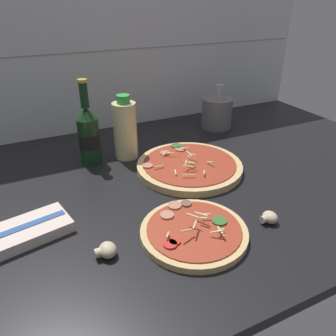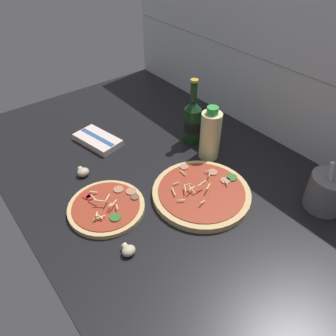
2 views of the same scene
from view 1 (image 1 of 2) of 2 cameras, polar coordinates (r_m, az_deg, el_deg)
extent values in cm
cube|color=black|center=(88.53, -0.62, -3.03)|extent=(160.00, 90.00, 2.50)
cube|color=silver|center=(119.78, -10.52, 19.53)|extent=(160.00, 1.00, 60.00)
cube|color=gray|center=(119.25, -10.45, 19.50)|extent=(156.80, 0.16, 0.30)
cylinder|color=tan|center=(69.59, 4.52, -11.05)|extent=(22.41, 22.41, 1.45)
cylinder|color=#9E3823|center=(69.04, 4.55, -10.49)|extent=(19.72, 19.72, 0.30)
cylinder|color=red|center=(65.26, 1.20, -12.68)|extent=(2.23, 2.23, 0.40)
cylinder|color=red|center=(64.66, 0.38, -13.14)|extent=(2.75, 2.75, 0.40)
cylinder|color=brown|center=(75.71, 3.18, -6.19)|extent=(2.53, 2.53, 0.40)
cylinder|color=#B7755B|center=(74.97, 1.16, -6.53)|extent=(3.18, 3.18, 0.40)
cylinder|color=#336628|center=(71.17, 8.94, -9.08)|extent=(3.24, 3.24, 0.40)
cylinder|color=#B7755B|center=(71.99, -0.18, -8.19)|extent=(3.09, 3.09, 0.40)
cylinder|color=beige|center=(67.15, 8.85, -10.74)|extent=(2.17, 1.05, 0.92)
cylinder|color=beige|center=(69.74, 5.80, -7.99)|extent=(1.86, 2.95, 0.74)
cylinder|color=beige|center=(67.96, 4.32, -8.29)|extent=(1.93, 2.50, 0.42)
cylinder|color=beige|center=(70.87, 6.69, -8.01)|extent=(2.01, 1.09, 0.42)
cylinder|color=beige|center=(66.40, 4.67, -9.85)|extent=(2.35, 2.53, 0.66)
cylinder|color=beige|center=(67.55, 9.46, -10.76)|extent=(0.94, 3.38, 0.49)
cylinder|color=beige|center=(68.98, 6.17, -8.66)|extent=(1.47, 1.79, 0.87)
cylinder|color=beige|center=(65.74, -0.05, -11.58)|extent=(1.59, 2.05, 0.86)
cylinder|color=beige|center=(66.48, 8.52, -10.90)|extent=(2.44, 1.78, 1.22)
cylinder|color=beige|center=(65.25, 3.31, -10.80)|extent=(3.23, 0.97, 1.25)
cylinder|color=tan|center=(93.46, 3.74, 0.27)|extent=(29.90, 29.90, 1.94)
cylinder|color=#9E3823|center=(92.94, 3.77, 0.88)|extent=(26.31, 26.31, 0.30)
cylinder|color=#B7755B|center=(100.28, 2.11, 3.29)|extent=(3.07, 3.07, 0.40)
cylinder|color=#B7755B|center=(90.68, -3.56, 0.40)|extent=(2.87, 2.87, 0.40)
cylinder|color=#336628|center=(102.50, 1.55, 3.87)|extent=(3.53, 3.53, 0.40)
cylinder|color=#B7755B|center=(97.91, -0.57, 2.66)|extent=(3.03, 3.03, 0.40)
cylinder|color=beige|center=(92.21, 3.53, 2.18)|extent=(0.78, 1.95, 0.73)
cylinder|color=beige|center=(91.64, 7.37, 1.02)|extent=(0.95, 2.51, 1.05)
cylinder|color=beige|center=(86.43, 6.33, -0.79)|extent=(1.57, 2.11, 0.37)
cylinder|color=beige|center=(99.82, 2.93, 3.46)|extent=(2.75, 1.58, 0.91)
cylinder|color=beige|center=(89.34, 4.00, 1.00)|extent=(1.20, 3.29, 1.23)
cylinder|color=beige|center=(88.27, 3.17, 0.94)|extent=(1.42, 1.68, 0.96)
cylinder|color=beige|center=(89.15, -1.82, 0.23)|extent=(2.94, 0.38, 0.45)
cylinder|color=beige|center=(93.64, 4.17, 2.44)|extent=(1.72, 2.92, 0.57)
cylinder|color=beige|center=(95.98, -0.59, 2.54)|extent=(1.96, 1.26, 0.99)
cylinder|color=beige|center=(95.96, 0.41, 2.58)|extent=(2.11, 2.31, 0.78)
cylinder|color=beige|center=(89.58, 4.05, 0.77)|extent=(2.69, 0.40, 1.24)
cylinder|color=beige|center=(85.00, 3.70, -1.27)|extent=(3.26, 1.65, 0.49)
cylinder|color=beige|center=(87.73, 3.63, 0.28)|extent=(2.80, 1.99, 0.42)
cylinder|color=beige|center=(86.29, 1.32, -0.73)|extent=(0.96, 1.94, 0.79)
cylinder|color=beige|center=(91.52, 3.76, 2.47)|extent=(0.39, 3.30, 0.73)
cylinder|color=#143819|center=(98.10, -13.52, 4.64)|extent=(6.10, 6.10, 13.44)
cone|color=#143819|center=(95.20, -14.08, 9.22)|extent=(6.10, 6.10, 3.18)
cylinder|color=#143819|center=(93.73, -14.44, 12.17)|extent=(2.32, 2.32, 7.06)
cylinder|color=gold|center=(92.78, -14.74, 14.50)|extent=(2.66, 2.66, 0.80)
cylinder|color=black|center=(98.00, -13.53, 4.78)|extent=(6.16, 6.16, 4.30)
cylinder|color=beige|center=(98.64, -7.45, 6.44)|extent=(6.94, 6.94, 16.97)
cylinder|color=green|center=(95.52, -7.82, 11.82)|extent=(3.82, 3.82, 2.31)
cylinder|color=beige|center=(74.94, 16.49, -8.52)|extent=(1.66, 1.66, 1.66)
ellipsoid|color=#C6B293|center=(75.81, 17.34, -8.19)|extent=(3.13, 3.68, 2.58)
cylinder|color=beige|center=(65.10, -11.84, -14.20)|extent=(1.79, 1.79, 1.79)
ellipsoid|color=#C6B293|center=(65.33, -10.45, -13.85)|extent=(3.39, 3.98, 2.79)
cylinder|color=slate|center=(123.68, 8.48, 9.44)|extent=(11.12, 11.12, 11.03)
cylinder|color=#BCBCC1|center=(121.32, 9.01, 11.46)|extent=(3.77, 1.51, 11.98)
cylinder|color=#BCBCC1|center=(122.53, 8.88, 11.62)|extent=(1.30, 3.40, 11.93)
cube|color=beige|center=(74.82, -23.53, -10.08)|extent=(19.17, 12.83, 2.40)
cube|color=#335693|center=(74.08, -23.72, -9.30)|extent=(16.72, 5.10, 0.16)
camera|label=2|loc=(0.97, 63.00, 30.78)|focal=35.00mm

